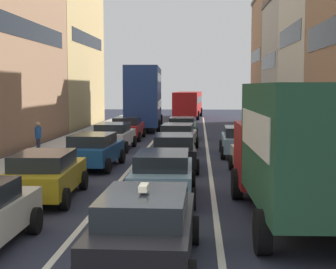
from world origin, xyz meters
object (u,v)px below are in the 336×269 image
(removalist_box_truck, at_px, (298,148))
(sedan_left_lane_fifth, at_px, (127,127))
(taxi_centre_lane_front, at_px, (145,227))
(coupe_centre_lane_fourth, at_px, (178,137))
(wagon_right_lane_far, at_px, (240,140))
(pedestrian_mid_sidewalk, at_px, (38,136))
(wagon_left_lane_second, at_px, (45,174))
(hatchback_centre_lane_third, at_px, (173,151))
(sedan_left_lane_third, at_px, (94,150))
(bus_far_queue_secondary, at_px, (188,102))
(sedan_right_lane_behind_truck, at_px, (259,156))
(sedan_centre_lane_fifth, at_px, (182,128))
(sedan_centre_lane_second, at_px, (163,174))
(bus_mid_queue_primary, at_px, (144,95))
(sedan_left_lane_fourth, at_px, (113,136))

(removalist_box_truck, xyz_separation_m, sedan_left_lane_fifth, (-7.20, 20.66, -1.18))
(removalist_box_truck, xyz_separation_m, taxi_centre_lane_front, (-3.50, -3.24, -1.18))
(coupe_centre_lane_fourth, bearing_deg, wagon_right_lane_far, -114.28)
(taxi_centre_lane_front, xyz_separation_m, pedestrian_mid_sidewalk, (-7.35, 16.45, 0.15))
(taxi_centre_lane_front, relative_size, coupe_centre_lane_fourth, 0.99)
(wagon_left_lane_second, xyz_separation_m, hatchback_centre_lane_third, (3.69, 6.08, 0.00))
(sedan_left_lane_third, distance_m, bus_far_queue_secondary, 35.01)
(coupe_centre_lane_fourth, distance_m, wagon_right_lane_far, 3.63)
(wagon_right_lane_far, height_order, bus_far_queue_secondary, bus_far_queue_secondary)
(bus_far_queue_secondary, bearing_deg, sedan_right_lane_behind_truck, -171.61)
(sedan_centre_lane_fifth, bearing_deg, sedan_centre_lane_second, -179.99)
(coupe_centre_lane_fourth, bearing_deg, sedan_left_lane_fifth, 33.82)
(hatchback_centre_lane_third, distance_m, sedan_centre_lane_fifth, 12.17)
(sedan_centre_lane_second, bearing_deg, wagon_left_lane_second, 93.62)
(sedan_left_lane_third, height_order, sedan_left_lane_fifth, same)
(sedan_left_lane_third, height_order, pedestrian_mid_sidewalk, pedestrian_mid_sidewalk)
(sedan_left_lane_third, xyz_separation_m, wagon_right_lane_far, (6.62, 4.35, 0.00))
(sedan_right_lane_behind_truck, bearing_deg, taxi_centre_lane_front, 160.24)
(sedan_centre_lane_second, bearing_deg, sedan_centre_lane_fifth, -0.68)
(pedestrian_mid_sidewalk, bearing_deg, coupe_centre_lane_fourth, 162.14)
(hatchback_centre_lane_third, xyz_separation_m, bus_far_queue_secondary, (-0.13, 34.90, 0.96))
(sedan_centre_lane_second, xyz_separation_m, bus_far_queue_secondary, (-0.09, 40.72, 0.96))
(sedan_centre_lane_second, relative_size, sedan_left_lane_third, 0.98)
(bus_mid_queue_primary, xyz_separation_m, pedestrian_mid_sidewalk, (-3.87, -15.93, -1.88))
(sedan_centre_lane_second, xyz_separation_m, wagon_right_lane_far, (3.23, 10.23, 0.00))
(sedan_centre_lane_second, relative_size, sedan_right_lane_behind_truck, 0.99)
(sedan_centre_lane_second, height_order, sedan_right_lane_behind_truck, same)
(bus_far_queue_secondary, bearing_deg, bus_mid_queue_primary, 169.93)
(sedan_left_lane_third, distance_m, sedan_right_lane_behind_truck, 7.05)
(sedan_centre_lane_fifth, bearing_deg, sedan_left_lane_fifth, 92.24)
(sedan_left_lane_fourth, relative_size, sedan_right_lane_behind_truck, 1.00)
(bus_far_queue_secondary, xyz_separation_m, pedestrian_mid_sidewalk, (-7.17, -30.32, -0.81))
(bus_far_queue_secondary, bearing_deg, removalist_box_truck, -172.33)
(removalist_box_truck, bearing_deg, hatchback_centre_lane_third, 20.74)
(taxi_centre_lane_front, bearing_deg, coupe_centre_lane_fourth, 1.05)
(sedan_centre_lane_fifth, bearing_deg, bus_mid_queue_primary, 22.13)
(sedan_left_lane_third, relative_size, sedan_right_lane_behind_truck, 1.01)
(taxi_centre_lane_front, xyz_separation_m, coupe_centre_lane_fourth, (-0.09, 17.93, -0.00))
(sedan_centre_lane_second, relative_size, sedan_centre_lane_fifth, 1.00)
(sedan_left_lane_fifth, relative_size, bus_mid_queue_primary, 0.41)
(taxi_centre_lane_front, height_order, sedan_left_lane_fourth, taxi_centre_lane_front)
(hatchback_centre_lane_third, xyz_separation_m, bus_mid_queue_primary, (-3.43, 20.51, 2.03))
(wagon_right_lane_far, bearing_deg, wagon_left_lane_second, 147.86)
(coupe_centre_lane_fourth, distance_m, sedan_centre_lane_fifth, 6.10)
(sedan_centre_lane_second, bearing_deg, taxi_centre_lane_front, -179.87)
(sedan_centre_lane_fifth, relative_size, sedan_right_lane_behind_truck, 0.99)
(coupe_centre_lane_fourth, bearing_deg, sedan_left_lane_third, 153.20)
(sedan_left_lane_fourth, distance_m, bus_far_queue_secondary, 28.71)
(bus_far_queue_secondary, bearing_deg, wagon_left_lane_second, 177.88)
(sedan_right_lane_behind_truck, bearing_deg, sedan_centre_lane_fifth, 12.49)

